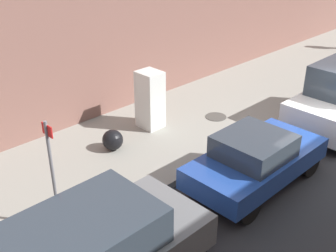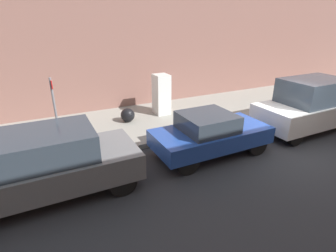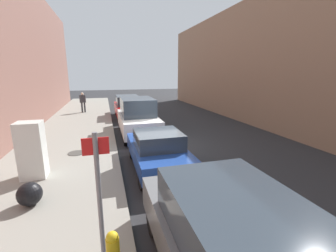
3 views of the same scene
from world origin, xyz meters
name	(u,v)px [view 2 (image 2 of 3)]	position (x,y,z in m)	size (l,w,h in m)	color
ground_plane	(284,148)	(0.00, 0.00, 0.00)	(80.00, 80.00, 0.00)	#28282B
sidewalk_slab	(212,110)	(-4.42, 0.00, 0.09)	(4.49, 44.00, 0.18)	gray
building_facade_near	(180,14)	(-7.90, 0.00, 4.57)	(2.47, 39.60, 9.14)	#7F564C
discarded_refrigerator	(161,94)	(-4.91, -2.57, 1.09)	(0.74, 0.66, 1.83)	silver
manhole_cover	(209,113)	(-3.87, -0.56, 0.18)	(0.70, 0.70, 0.02)	#47443F
street_sign_post	(56,113)	(-2.74, -7.21, 1.59)	(0.36, 0.07, 2.53)	slate
fire_hydrant	(67,143)	(-2.60, -7.03, 0.60)	(0.22, 0.22, 0.82)	gold
trash_bag	(128,115)	(-4.57, -4.34, 0.48)	(0.60, 0.60, 0.60)	black
parked_suv_gray	(41,164)	(-0.84, -7.82, 0.92)	(1.99, 4.85, 1.77)	slate
parked_hatchback_blue	(210,133)	(-0.84, -2.69, 0.76)	(1.79, 3.96, 1.47)	#23479E
parked_van_white	(311,105)	(-0.84, 2.28, 1.04)	(1.97, 4.72, 2.12)	silver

